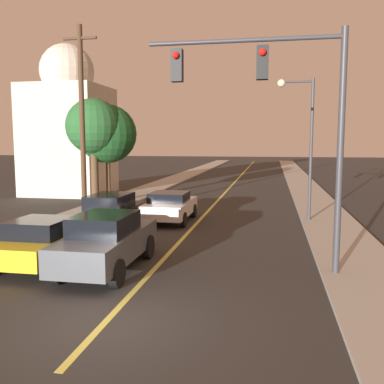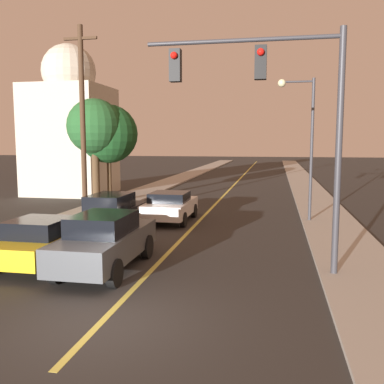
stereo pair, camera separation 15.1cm
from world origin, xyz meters
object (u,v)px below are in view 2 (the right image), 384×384
(car_outer_lane_second, at_px, (111,211))
(domed_building_left, at_px, (71,127))
(car_near_lane_second, at_px, (170,206))
(tree_left_far, at_px, (108,134))
(car_outer_lane_front, at_px, (42,241))
(utility_pole_left, at_px, (83,120))
(traffic_signal_mast, at_px, (276,100))
(tree_left_near, at_px, (95,127))
(streetlamp_right, at_px, (303,129))
(car_near_lane_front, at_px, (105,241))

(car_outer_lane_second, height_order, domed_building_left, domed_building_left)
(car_near_lane_second, relative_size, tree_left_far, 0.70)
(car_outer_lane_front, distance_m, utility_pole_left, 8.43)
(car_near_lane_second, xyz_separation_m, traffic_signal_mast, (4.80, -7.24, 4.13))
(car_near_lane_second, xyz_separation_m, car_outer_lane_front, (-2.09, -7.74, 0.02))
(traffic_signal_mast, relative_size, tree_left_near, 1.09)
(tree_left_near, distance_m, tree_left_far, 1.10)
(tree_left_far, bearing_deg, car_outer_lane_front, -77.30)
(car_near_lane_second, height_order, car_outer_lane_front, car_outer_lane_front)
(car_outer_lane_second, bearing_deg, car_outer_lane_front, -90.00)
(streetlamp_right, height_order, tree_left_far, streetlamp_right)
(streetlamp_right, bearing_deg, car_outer_lane_front, -132.79)
(car_outer_lane_front, xyz_separation_m, tree_left_far, (-2.79, 12.38, 3.44))
(car_near_lane_second, bearing_deg, traffic_signal_mast, -56.47)
(traffic_signal_mast, height_order, utility_pole_left, utility_pole_left)
(traffic_signal_mast, height_order, streetlamp_right, traffic_signal_mast)
(utility_pole_left, height_order, tree_left_far, utility_pole_left)
(car_near_lane_front, distance_m, utility_pole_left, 9.16)
(car_near_lane_second, relative_size, streetlamp_right, 0.63)
(car_near_lane_front, relative_size, streetlamp_right, 0.71)
(car_outer_lane_second, relative_size, tree_left_far, 0.89)
(car_outer_lane_second, bearing_deg, tree_left_near, 119.10)
(car_near_lane_second, relative_size, domed_building_left, 0.39)
(traffic_signal_mast, distance_m, domed_building_left, 21.87)
(car_near_lane_second, xyz_separation_m, streetlamp_right, (6.03, 1.03, 3.58))
(car_near_lane_front, bearing_deg, traffic_signal_mast, 7.14)
(car_near_lane_front, distance_m, streetlamp_right, 11.27)
(car_near_lane_front, distance_m, tree_left_near, 13.24)
(car_outer_lane_front, height_order, traffic_signal_mast, traffic_signal_mast)
(car_near_lane_front, relative_size, car_outer_lane_second, 0.89)
(car_outer_lane_front, relative_size, utility_pole_left, 0.43)
(car_near_lane_second, bearing_deg, utility_pole_left, -171.92)
(tree_left_far, bearing_deg, car_outer_lane_second, -67.51)
(tree_left_far, height_order, domed_building_left, domed_building_left)
(car_outer_lane_second, xyz_separation_m, utility_pole_left, (-1.93, 1.53, 3.97))
(utility_pole_left, relative_size, domed_building_left, 0.84)
(car_near_lane_front, height_order, tree_left_near, tree_left_near)
(tree_left_far, bearing_deg, utility_pole_left, -80.63)
(car_outer_lane_second, bearing_deg, tree_left_far, 112.49)
(car_outer_lane_second, height_order, utility_pole_left, utility_pole_left)
(streetlamp_right, relative_size, domed_building_left, 0.62)
(streetlamp_right, height_order, tree_left_near, streetlamp_right)
(traffic_signal_mast, bearing_deg, tree_left_near, 132.76)
(car_near_lane_second, xyz_separation_m, tree_left_far, (-4.88, 4.64, 3.45))
(utility_pole_left, height_order, domed_building_left, domed_building_left)
(streetlamp_right, height_order, domed_building_left, domed_building_left)
(tree_left_near, xyz_separation_m, tree_left_far, (0.44, 0.93, -0.37))
(car_outer_lane_front, bearing_deg, car_near_lane_second, 74.89)
(tree_left_near, height_order, tree_left_far, tree_left_near)
(traffic_signal_mast, distance_m, streetlamp_right, 8.38)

